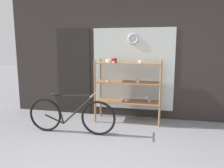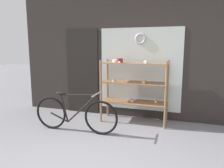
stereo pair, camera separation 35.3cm
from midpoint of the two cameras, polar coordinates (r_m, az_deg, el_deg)
name	(u,v)px [view 1 (the left image)]	position (r m, az deg, el deg)	size (l,w,h in m)	color
storefront_facade	(123,54)	(5.18, 1.00, 7.74)	(5.74, 0.13, 3.05)	#2D2826
display_case	(128,83)	(4.83, 2.00, 0.20)	(1.45, 0.50, 1.42)	#8E6642
bicycle	(71,115)	(4.38, -13.04, -7.96)	(1.76, 0.46, 0.80)	black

